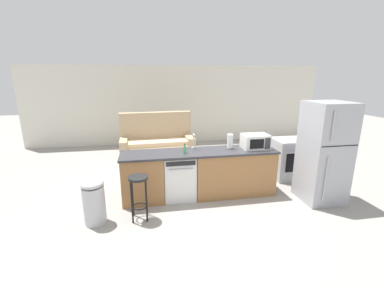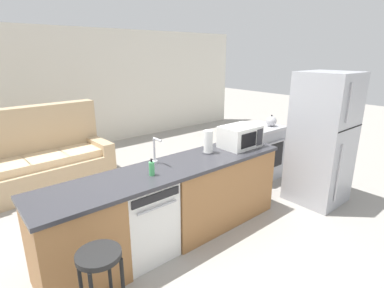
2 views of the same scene
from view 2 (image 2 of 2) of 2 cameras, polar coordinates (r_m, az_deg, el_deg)
name	(u,v)px [view 2 (image 2 of 2)]	position (r m, az deg, el deg)	size (l,w,h in m)	color
ground_plane	(163,243)	(3.60, -5.61, -18.34)	(24.00, 24.00, 0.00)	gray
wall_back	(58,91)	(6.96, -24.11, 9.16)	(10.00, 0.06, 2.60)	silver
kitchen_counter	(179,204)	(3.49, -2.52, -11.32)	(2.94, 0.66, 0.90)	#9E6B3D
dishwasher	(142,218)	(3.26, -9.55, -13.79)	(0.58, 0.61, 0.84)	white
stove_range	(257,152)	(5.23, 12.27, -1.47)	(0.76, 0.68, 0.90)	#A8AAB2
refrigerator	(322,139)	(4.55, 23.55, 0.85)	(0.72, 0.73, 1.84)	#A8AAB2
microwave	(240,136)	(3.91, 9.16, 1.43)	(0.50, 0.37, 0.28)	white
sink_faucet	(155,152)	(3.30, -7.05, -1.60)	(0.07, 0.18, 0.30)	silver
paper_towel_roll	(208,142)	(3.63, 3.11, 0.38)	(0.14, 0.14, 0.28)	#4C4C51
soap_bottle	(152,168)	(3.01, -7.68, -4.64)	(0.06, 0.06, 0.18)	#4CB266
kettle	(271,121)	(5.16, 14.90, 4.22)	(0.21, 0.17, 0.19)	#B2B2B7
bar_stool	(101,277)	(2.44, -16.96, -23.05)	(0.32, 0.32, 0.74)	black
couch	(43,162)	(5.40, -26.58, -3.03)	(2.04, 0.99, 1.27)	tan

